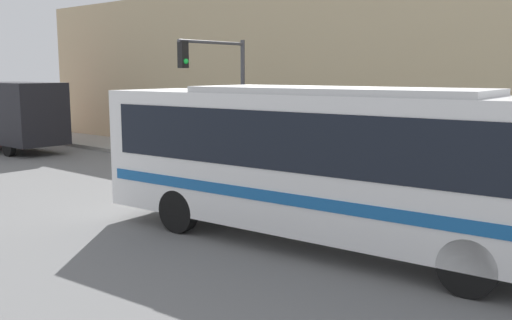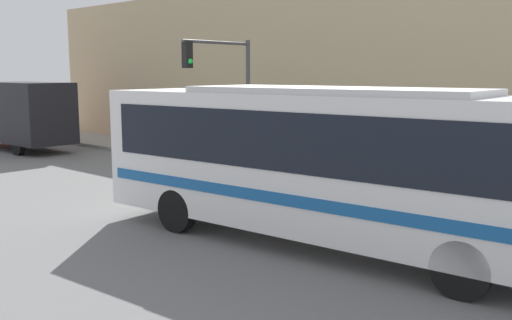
{
  "view_description": "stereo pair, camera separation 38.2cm",
  "coord_description": "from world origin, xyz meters",
  "px_view_note": "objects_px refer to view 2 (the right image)",
  "views": [
    {
      "loc": [
        -10.91,
        -3.71,
        3.66
      ],
      "look_at": [
        0.0,
        5.61,
        1.46
      ],
      "focal_mm": 40.0,
      "sensor_mm": 36.0,
      "label": 1
    },
    {
      "loc": [
        -10.66,
        -3.99,
        3.66
      ],
      "look_at": [
        0.0,
        5.61,
        1.46
      ],
      "focal_mm": 40.0,
      "sensor_mm": 36.0,
      "label": 2
    }
  ],
  "objects_px": {
    "fire_hydrant": "(352,168)",
    "traffic_light_pole": "(226,79)",
    "city_bus": "(332,157)",
    "pedestrian_near_corner": "(244,137)",
    "delivery_truck": "(21,114)",
    "pedestrian_mid_block": "(202,134)"
  },
  "relations": [
    {
      "from": "fire_hydrant",
      "to": "traffic_light_pole",
      "type": "bearing_deg",
      "value": 102.33
    },
    {
      "from": "city_bus",
      "to": "pedestrian_near_corner",
      "type": "height_order",
      "value": "city_bus"
    },
    {
      "from": "fire_hydrant",
      "to": "pedestrian_near_corner",
      "type": "xyz_separation_m",
      "value": [
        0.93,
        5.74,
        0.51
      ]
    },
    {
      "from": "pedestrian_near_corner",
      "to": "city_bus",
      "type": "bearing_deg",
      "value": -127.74
    },
    {
      "from": "city_bus",
      "to": "delivery_truck",
      "type": "height_order",
      "value": "city_bus"
    },
    {
      "from": "delivery_truck",
      "to": "fire_hydrant",
      "type": "relative_size",
      "value": 8.86
    },
    {
      "from": "delivery_truck",
      "to": "pedestrian_near_corner",
      "type": "bearing_deg",
      "value": -69.2
    },
    {
      "from": "city_bus",
      "to": "fire_hydrant",
      "type": "xyz_separation_m",
      "value": [
        6.1,
        3.34,
        -1.38
      ]
    },
    {
      "from": "delivery_truck",
      "to": "traffic_light_pole",
      "type": "bearing_deg",
      "value": -79.84
    },
    {
      "from": "pedestrian_near_corner",
      "to": "fire_hydrant",
      "type": "bearing_deg",
      "value": -99.23
    },
    {
      "from": "traffic_light_pole",
      "to": "pedestrian_near_corner",
      "type": "xyz_separation_m",
      "value": [
        1.98,
        0.95,
        -2.36
      ]
    },
    {
      "from": "city_bus",
      "to": "pedestrian_near_corner",
      "type": "relative_size",
      "value": 6.48
    },
    {
      "from": "fire_hydrant",
      "to": "traffic_light_pole",
      "type": "height_order",
      "value": "traffic_light_pole"
    },
    {
      "from": "pedestrian_near_corner",
      "to": "pedestrian_mid_block",
      "type": "xyz_separation_m",
      "value": [
        0.13,
        2.65,
        -0.08
      ]
    },
    {
      "from": "delivery_truck",
      "to": "fire_hydrant",
      "type": "height_order",
      "value": "delivery_truck"
    },
    {
      "from": "city_bus",
      "to": "fire_hydrant",
      "type": "relative_size",
      "value": 14.64
    },
    {
      "from": "traffic_light_pole",
      "to": "pedestrian_mid_block",
      "type": "relative_size",
      "value": 2.93
    },
    {
      "from": "city_bus",
      "to": "pedestrian_near_corner",
      "type": "bearing_deg",
      "value": 47.76
    },
    {
      "from": "fire_hydrant",
      "to": "pedestrian_mid_block",
      "type": "bearing_deg",
      "value": 82.78
    },
    {
      "from": "traffic_light_pole",
      "to": "pedestrian_near_corner",
      "type": "distance_m",
      "value": 3.22
    },
    {
      "from": "fire_hydrant",
      "to": "city_bus",
      "type": "bearing_deg",
      "value": -151.26
    },
    {
      "from": "city_bus",
      "to": "fire_hydrant",
      "type": "distance_m",
      "value": 7.09
    }
  ]
}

